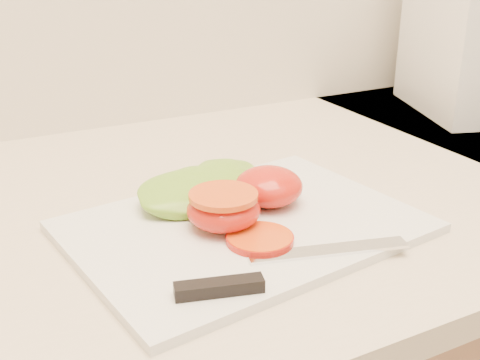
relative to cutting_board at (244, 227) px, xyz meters
name	(u,v)px	position (x,y,z in m)	size (l,w,h in m)	color
cutting_board	(244,227)	(0.00, 0.00, 0.00)	(0.35, 0.26, 0.01)	silver
tomato_half_dome	(269,186)	(0.05, 0.03, 0.03)	(0.08, 0.08, 0.04)	red
tomato_half_cut	(224,208)	(-0.02, 0.00, 0.03)	(0.08, 0.08, 0.04)	red
tomato_slice_0	(260,239)	(-0.01, -0.05, 0.01)	(0.07, 0.07, 0.01)	#D85B14
lettuce_leaf_0	(196,191)	(-0.02, 0.07, 0.02)	(0.14, 0.09, 0.03)	#72AB2D
lettuce_leaf_1	(226,181)	(0.02, 0.08, 0.02)	(0.12, 0.09, 0.03)	#72AB2D
knife	(266,272)	(-0.03, -0.10, 0.01)	(0.24, 0.07, 0.01)	silver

